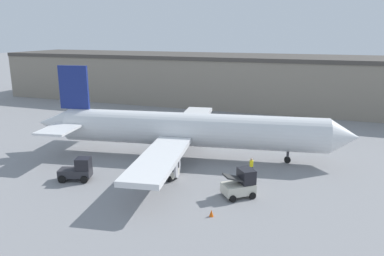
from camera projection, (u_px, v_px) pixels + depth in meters
name	position (u px, v px, depth m)	size (l,w,h in m)	color
ground_plane	(192.00, 157.00, 42.95)	(400.00, 400.00, 0.00)	gray
terminal_building	(236.00, 80.00, 73.59)	(97.59, 16.44, 9.62)	gray
airplane	(184.00, 130.00, 42.32)	(36.86, 30.14, 10.21)	silver
ground_crew_worker	(251.00, 166.00, 37.55)	(0.38, 0.38, 1.72)	#1E2338
baggage_tug	(166.00, 169.00, 36.56)	(2.87, 1.92, 2.07)	beige
belt_loader_truck	(241.00, 184.00, 32.51)	(3.22, 3.16, 2.43)	beige
pushback_tug	(78.00, 170.00, 35.99)	(3.33, 2.50, 2.26)	#2D2D33
safety_cone_near	(211.00, 213.00, 29.06)	(0.36, 0.36, 0.55)	#EF590F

